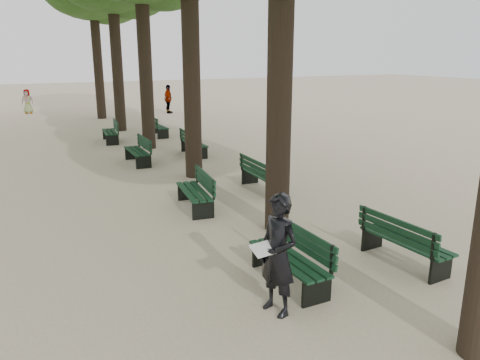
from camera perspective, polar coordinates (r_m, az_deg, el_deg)
name	(u,v)px	position (r m, az deg, el deg)	size (l,w,h in m)	color
ground	(293,308)	(7.35, 6.51, -15.24)	(120.00, 120.00, 0.00)	#C4B394
bench_left_0	(289,268)	(7.93, 5.96, -10.59)	(0.58, 1.80, 0.92)	black
bench_left_1	(195,198)	(11.53, -5.54, -2.23)	(0.79, 1.86, 0.92)	black
bench_left_2	(138,156)	(16.58, -12.38, 2.87)	(0.59, 1.80, 0.92)	black
bench_left_3	(110,136)	(20.94, -15.52, 5.20)	(0.76, 1.85, 0.92)	black
bench_right_0	(404,250)	(9.06, 19.38, -8.03)	(0.67, 1.83, 0.92)	black
bench_right_1	(262,181)	(13.04, 2.70, -0.11)	(0.65, 1.82, 0.92)	black
bench_right_2	(194,148)	(17.68, -5.63, 3.92)	(0.66, 1.83, 0.92)	black
bench_right_3	(158,130)	(22.01, -10.00, 5.99)	(0.60, 1.81, 0.92)	black
man_with_map	(278,255)	(6.82, 4.65, -9.08)	(0.71, 0.80, 1.82)	black
pedestrian_c	(168,99)	(30.39, -8.74, 9.72)	(1.05, 0.36, 1.79)	#262628
pedestrian_d	(27,101)	(32.89, -24.49, 8.72)	(0.75, 0.31, 1.53)	#262628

